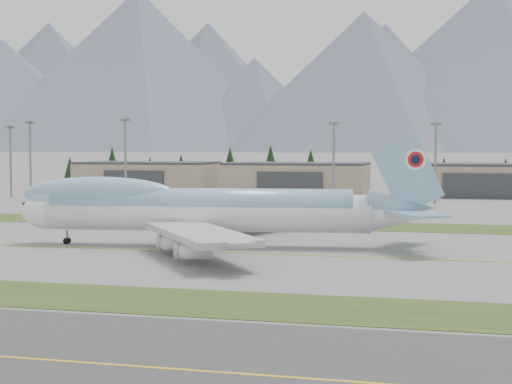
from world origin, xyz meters
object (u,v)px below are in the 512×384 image
(boeing_747_freighter, at_px, (202,209))
(service_vehicle_b, at_px, (337,201))
(service_vehicle_a, at_px, (244,197))
(hangar_right, at_px, (477,180))
(hangar_center, at_px, (297,178))
(hangar_left, at_px, (148,177))

(boeing_747_freighter, bearing_deg, service_vehicle_b, 79.44)
(service_vehicle_a, bearing_deg, hangar_right, 23.10)
(hangar_center, relative_size, service_vehicle_a, 13.16)
(boeing_747_freighter, distance_m, hangar_left, 157.71)
(boeing_747_freighter, height_order, service_vehicle_a, boeing_747_freighter)
(hangar_left, distance_m, service_vehicle_b, 81.10)
(boeing_747_freighter, bearing_deg, hangar_center, 87.72)
(hangar_center, xyz_separation_m, service_vehicle_b, (18.52, -33.81, -5.39))
(service_vehicle_b, bearing_deg, hangar_right, -55.86)
(hangar_right, xyz_separation_m, service_vehicle_b, (-41.48, -33.81, -5.39))
(hangar_center, height_order, hangar_right, same)
(hangar_left, xyz_separation_m, service_vehicle_a, (42.17, -23.71, -5.39))
(hangar_right, height_order, service_vehicle_b, hangar_right)
(hangar_center, relative_size, service_vehicle_b, 12.29)
(service_vehicle_a, xyz_separation_m, service_vehicle_b, (31.35, -10.09, 0.00))
(hangar_left, relative_size, service_vehicle_b, 12.29)
(hangar_center, distance_m, hangar_right, 60.00)
(hangar_left, distance_m, hangar_right, 115.00)
(hangar_center, distance_m, service_vehicle_a, 27.50)
(hangar_right, relative_size, service_vehicle_b, 12.29)
(hangar_right, bearing_deg, hangar_center, 180.00)
(hangar_left, relative_size, service_vehicle_a, 13.16)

